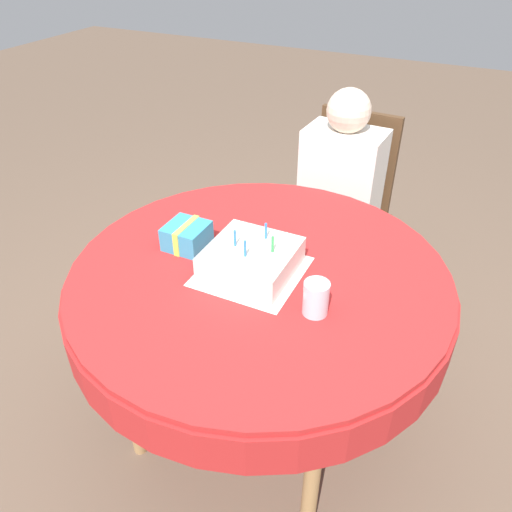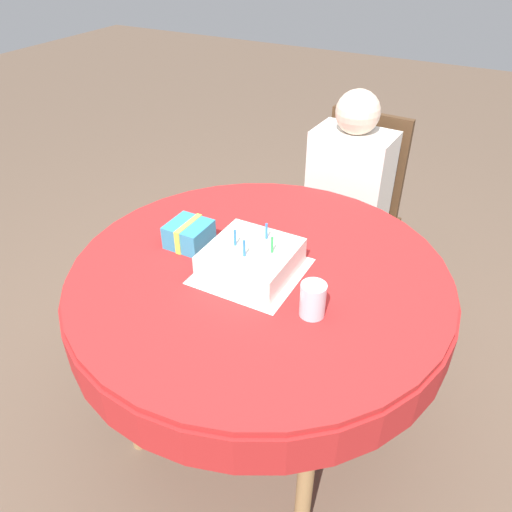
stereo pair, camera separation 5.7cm
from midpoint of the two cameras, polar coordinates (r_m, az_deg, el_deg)
ground_plane at (r=2.11m, az=1.12°, el=-17.68°), size 12.00×12.00×0.00m
dining_table at (r=1.64m, az=1.37°, el=-3.91°), size 1.23×1.23×0.73m
chair at (r=2.48m, az=11.58°, el=5.41°), size 0.45×0.45×0.92m
person at (r=2.32m, az=11.11°, el=7.77°), size 0.36×0.33×1.07m
napkin at (r=1.58m, az=0.50°, el=-1.76°), size 0.31×0.31×0.00m
birthday_cake at (r=1.55m, az=0.51°, el=-0.43°), size 0.26×0.26×0.14m
drinking_glass at (r=1.40m, az=7.68°, el=-4.99°), size 0.07×0.07×0.10m
gift_box at (r=1.70m, az=-6.70°, el=2.48°), size 0.13×0.14×0.09m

